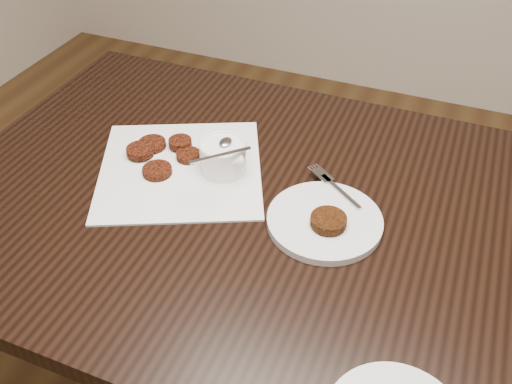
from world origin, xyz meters
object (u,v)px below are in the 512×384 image
at_px(napkin, 181,169).
at_px(table, 279,327).
at_px(plate_with_patty, 325,218).
at_px(sauce_ramekin, 222,143).

bearing_deg(napkin, table, -7.46).
xyz_separation_m(table, plate_with_patty, (0.08, -0.01, 0.39)).
height_order(table, sauce_ramekin, sauce_ramekin).
bearing_deg(plate_with_patty, napkin, 172.06).
distance_m(table, napkin, 0.45).
xyz_separation_m(napkin, plate_with_patty, (0.32, -0.05, 0.01)).
relative_size(table, plate_with_patty, 6.41).
height_order(table, plate_with_patty, plate_with_patty).
distance_m(sauce_ramekin, plate_with_patty, 0.26).
distance_m(table, plate_with_patty, 0.40).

